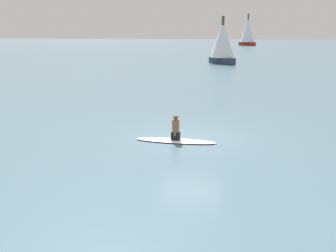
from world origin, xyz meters
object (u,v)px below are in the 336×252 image
person_paddler (176,128)px  sailboat_near_right (222,41)px  surfboard (176,141)px  sailboat_far_left (248,31)px

person_paddler → sailboat_near_right: sailboat_near_right is taller
surfboard → sailboat_near_right: 39.66m
sailboat_near_right → sailboat_far_left: bearing=142.3°
surfboard → person_paddler: person_paddler is taller
surfboard → person_paddler: bearing=135.4°
sailboat_near_right → surfboard: bearing=-34.1°
person_paddler → sailboat_far_left: bearing=89.7°
person_paddler → sailboat_near_right: 39.63m
surfboard → sailboat_far_left: sailboat_far_left is taller
sailboat_near_right → sailboat_far_left: (2.46, 69.91, 1.43)m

